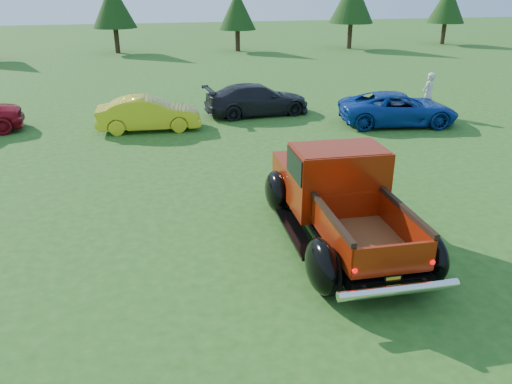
{
  "coord_description": "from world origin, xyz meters",
  "views": [
    {
      "loc": [
        -1.79,
        -9.02,
        4.98
      ],
      "look_at": [
        0.39,
        0.2,
        0.97
      ],
      "focal_mm": 35.0,
      "sensor_mm": 36.0,
      "label": 1
    }
  ],
  "objects_px": {
    "tree_east": "(352,0)",
    "show_car_yellow": "(149,114)",
    "show_car_grey": "(257,99)",
    "pickup_truck": "(336,194)",
    "tree_mid_right": "(237,10)",
    "spectator": "(428,94)",
    "show_car_blue": "(398,109)",
    "tree_far_east": "(447,4)",
    "tree_mid_left": "(113,5)"
  },
  "relations": [
    {
      "from": "tree_mid_left",
      "to": "spectator",
      "type": "bearing_deg",
      "value": -61.11
    },
    {
      "from": "pickup_truck",
      "to": "spectator",
      "type": "bearing_deg",
      "value": 52.0
    },
    {
      "from": "tree_mid_left",
      "to": "tree_mid_right",
      "type": "xyz_separation_m",
      "value": [
        9.0,
        -1.0,
        -0.41
      ]
    },
    {
      "from": "tree_far_east",
      "to": "show_car_grey",
      "type": "bearing_deg",
      "value": -136.33
    },
    {
      "from": "show_car_yellow",
      "to": "tree_far_east",
      "type": "bearing_deg",
      "value": -46.77
    },
    {
      "from": "tree_mid_left",
      "to": "tree_far_east",
      "type": "bearing_deg",
      "value": -1.06
    },
    {
      "from": "tree_mid_right",
      "to": "pickup_truck",
      "type": "relative_size",
      "value": 0.84
    },
    {
      "from": "tree_east",
      "to": "show_car_blue",
      "type": "height_order",
      "value": "tree_east"
    },
    {
      "from": "pickup_truck",
      "to": "show_car_yellow",
      "type": "bearing_deg",
      "value": 113.25
    },
    {
      "from": "tree_mid_right",
      "to": "show_car_yellow",
      "type": "bearing_deg",
      "value": -109.61
    },
    {
      "from": "show_car_yellow",
      "to": "show_car_grey",
      "type": "distance_m",
      "value": 4.52
    },
    {
      "from": "tree_east",
      "to": "tree_far_east",
      "type": "distance_m",
      "value": 9.06
    },
    {
      "from": "pickup_truck",
      "to": "tree_mid_right",
      "type": "bearing_deg",
      "value": 84.62
    },
    {
      "from": "show_car_grey",
      "to": "pickup_truck",
      "type": "bearing_deg",
      "value": 171.09
    },
    {
      "from": "show_car_blue",
      "to": "spectator",
      "type": "xyz_separation_m",
      "value": [
        1.78,
        0.98,
        0.25
      ]
    },
    {
      "from": "tree_mid_right",
      "to": "show_car_yellow",
      "type": "height_order",
      "value": "tree_mid_right"
    },
    {
      "from": "pickup_truck",
      "to": "show_car_grey",
      "type": "xyz_separation_m",
      "value": [
        0.8,
        10.45,
        -0.3
      ]
    },
    {
      "from": "tree_mid_right",
      "to": "show_car_yellow",
      "type": "xyz_separation_m",
      "value": [
        -7.5,
        -21.05,
        -2.37
      ]
    },
    {
      "from": "tree_east",
      "to": "show_car_yellow",
      "type": "xyz_separation_m",
      "value": [
        -16.5,
        -20.55,
        -3.05
      ]
    },
    {
      "from": "tree_far_east",
      "to": "show_car_yellow",
      "type": "relative_size",
      "value": 1.31
    },
    {
      "from": "tree_mid_right",
      "to": "tree_far_east",
      "type": "bearing_deg",
      "value": 1.59
    },
    {
      "from": "tree_mid_right",
      "to": "tree_far_east",
      "type": "relative_size",
      "value": 0.92
    },
    {
      "from": "tree_mid_left",
      "to": "spectator",
      "type": "xyz_separation_m",
      "value": [
        12.38,
        -22.44,
        -2.53
      ]
    },
    {
      "from": "tree_mid_right",
      "to": "show_car_grey",
      "type": "xyz_separation_m",
      "value": [
        -3.18,
        -19.71,
        -2.36
      ]
    },
    {
      "from": "pickup_truck",
      "to": "show_car_yellow",
      "type": "relative_size",
      "value": 1.44
    },
    {
      "from": "tree_east",
      "to": "tree_far_east",
      "type": "relative_size",
      "value": 1.12
    },
    {
      "from": "tree_mid_left",
      "to": "show_car_yellow",
      "type": "distance_m",
      "value": 22.27
    },
    {
      "from": "tree_mid_left",
      "to": "spectator",
      "type": "distance_m",
      "value": 25.75
    },
    {
      "from": "tree_east",
      "to": "spectator",
      "type": "relative_size",
      "value": 3.17
    },
    {
      "from": "show_car_yellow",
      "to": "show_car_blue",
      "type": "relative_size",
      "value": 0.84
    },
    {
      "from": "tree_mid_left",
      "to": "tree_east",
      "type": "bearing_deg",
      "value": -4.76
    },
    {
      "from": "tree_far_east",
      "to": "spectator",
      "type": "distance_m",
      "value": 26.47
    },
    {
      "from": "tree_east",
      "to": "show_car_blue",
      "type": "xyz_separation_m",
      "value": [
        -7.4,
        -21.92,
        -3.05
      ]
    },
    {
      "from": "tree_east",
      "to": "show_car_yellow",
      "type": "bearing_deg",
      "value": -128.76
    },
    {
      "from": "tree_mid_right",
      "to": "spectator",
      "type": "relative_size",
      "value": 2.59
    },
    {
      "from": "tree_mid_left",
      "to": "show_car_blue",
      "type": "distance_m",
      "value": 25.85
    },
    {
      "from": "tree_far_east",
      "to": "show_car_grey",
      "type": "distance_m",
      "value": 29.39
    },
    {
      "from": "show_car_grey",
      "to": "show_car_blue",
      "type": "bearing_deg",
      "value": -124.02
    },
    {
      "from": "tree_mid_right",
      "to": "show_car_blue",
      "type": "bearing_deg",
      "value": -85.93
    },
    {
      "from": "tree_mid_left",
      "to": "show_car_grey",
      "type": "distance_m",
      "value": 21.7
    },
    {
      "from": "tree_mid_right",
      "to": "show_car_grey",
      "type": "bearing_deg",
      "value": -99.15
    },
    {
      "from": "tree_east",
      "to": "show_car_grey",
      "type": "height_order",
      "value": "tree_east"
    },
    {
      "from": "tree_far_east",
      "to": "pickup_truck",
      "type": "bearing_deg",
      "value": -125.63
    },
    {
      "from": "tree_mid_right",
      "to": "spectator",
      "type": "bearing_deg",
      "value": -81.04
    },
    {
      "from": "tree_far_east",
      "to": "tree_mid_right",
      "type": "bearing_deg",
      "value": -178.41
    },
    {
      "from": "pickup_truck",
      "to": "tree_far_east",
      "type": "bearing_deg",
      "value": 56.51
    },
    {
      "from": "tree_east",
      "to": "show_car_yellow",
      "type": "relative_size",
      "value": 1.48
    },
    {
      "from": "tree_mid_right",
      "to": "tree_far_east",
      "type": "height_order",
      "value": "tree_far_east"
    },
    {
      "from": "show_car_grey",
      "to": "spectator",
      "type": "bearing_deg",
      "value": -109.23
    },
    {
      "from": "show_car_blue",
      "to": "tree_mid_left",
      "type": "bearing_deg",
      "value": 33.84
    }
  ]
}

